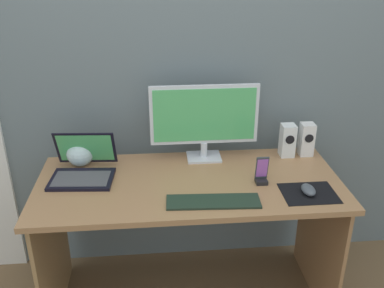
{
  "coord_description": "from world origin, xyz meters",
  "views": [
    {
      "loc": [
        -0.15,
        -1.84,
        1.79
      ],
      "look_at": [
        0.01,
        -0.02,
        0.95
      ],
      "focal_mm": 40.5,
      "sensor_mm": 36.0,
      "label": 1
    }
  ],
  "objects_px": {
    "fishbowl": "(80,153)",
    "laptop": "(83,168)",
    "speaker_right": "(307,139)",
    "monitor": "(204,119)",
    "mouse": "(308,190)",
    "speaker_near_monitor": "(287,140)",
    "keyboard_external": "(213,202)",
    "phone_in_dock": "(262,174)"
  },
  "relations": [
    {
      "from": "fishbowl",
      "to": "mouse",
      "type": "distance_m",
      "value": 1.16
    },
    {
      "from": "fishbowl",
      "to": "phone_in_dock",
      "type": "xyz_separation_m",
      "value": [
        0.89,
        -0.27,
        -0.02
      ]
    },
    {
      "from": "speaker_right",
      "to": "monitor",
      "type": "bearing_deg",
      "value": 179.28
    },
    {
      "from": "fishbowl",
      "to": "laptop",
      "type": "bearing_deg",
      "value": -76.47
    },
    {
      "from": "speaker_near_monitor",
      "to": "keyboard_external",
      "type": "relative_size",
      "value": 0.43
    },
    {
      "from": "keyboard_external",
      "to": "phone_in_dock",
      "type": "bearing_deg",
      "value": 34.53
    },
    {
      "from": "fishbowl",
      "to": "speaker_near_monitor",
      "type": "bearing_deg",
      "value": 0.57
    },
    {
      "from": "laptop",
      "to": "mouse",
      "type": "xyz_separation_m",
      "value": [
        1.06,
        -0.26,
        -0.02
      ]
    },
    {
      "from": "fishbowl",
      "to": "phone_in_dock",
      "type": "height_order",
      "value": "phone_in_dock"
    },
    {
      "from": "speaker_right",
      "to": "phone_in_dock",
      "type": "bearing_deg",
      "value": -137.8
    },
    {
      "from": "monitor",
      "to": "speaker_right",
      "type": "relative_size",
      "value": 3.1
    },
    {
      "from": "keyboard_external",
      "to": "fishbowl",
      "type": "bearing_deg",
      "value": 149.2
    },
    {
      "from": "fishbowl",
      "to": "keyboard_external",
      "type": "height_order",
      "value": "fishbowl"
    },
    {
      "from": "speaker_right",
      "to": "laptop",
      "type": "relative_size",
      "value": 0.57
    },
    {
      "from": "laptop",
      "to": "mouse",
      "type": "height_order",
      "value": "laptop"
    },
    {
      "from": "speaker_right",
      "to": "keyboard_external",
      "type": "distance_m",
      "value": 0.72
    },
    {
      "from": "speaker_near_monitor",
      "to": "keyboard_external",
      "type": "distance_m",
      "value": 0.64
    },
    {
      "from": "speaker_near_monitor",
      "to": "laptop",
      "type": "height_order",
      "value": "laptop"
    },
    {
      "from": "monitor",
      "to": "mouse",
      "type": "height_order",
      "value": "monitor"
    },
    {
      "from": "speaker_near_monitor",
      "to": "mouse",
      "type": "relative_size",
      "value": 1.79
    },
    {
      "from": "laptop",
      "to": "keyboard_external",
      "type": "relative_size",
      "value": 0.77
    },
    {
      "from": "mouse",
      "to": "laptop",
      "type": "bearing_deg",
      "value": 164.35
    },
    {
      "from": "keyboard_external",
      "to": "phone_in_dock",
      "type": "height_order",
      "value": "phone_in_dock"
    },
    {
      "from": "speaker_right",
      "to": "fishbowl",
      "type": "bearing_deg",
      "value": -179.48
    },
    {
      "from": "speaker_near_monitor",
      "to": "speaker_right",
      "type": "bearing_deg",
      "value": 0.01
    },
    {
      "from": "monitor",
      "to": "fishbowl",
      "type": "xyz_separation_m",
      "value": [
        -0.65,
        -0.02,
        -0.16
      ]
    },
    {
      "from": "phone_in_dock",
      "to": "keyboard_external",
      "type": "bearing_deg",
      "value": -148.46
    },
    {
      "from": "monitor",
      "to": "mouse",
      "type": "bearing_deg",
      "value": -43.17
    },
    {
      "from": "speaker_right",
      "to": "mouse",
      "type": "relative_size",
      "value": 1.82
    },
    {
      "from": "laptop",
      "to": "speaker_right",
      "type": "bearing_deg",
      "value": 6.82
    },
    {
      "from": "monitor",
      "to": "speaker_near_monitor",
      "type": "xyz_separation_m",
      "value": [
        0.45,
        -0.01,
        -0.14
      ]
    },
    {
      "from": "speaker_near_monitor",
      "to": "phone_in_dock",
      "type": "distance_m",
      "value": 0.35
    },
    {
      "from": "monitor",
      "to": "mouse",
      "type": "xyz_separation_m",
      "value": [
        0.44,
        -0.41,
        -0.21
      ]
    },
    {
      "from": "speaker_right",
      "to": "fishbowl",
      "type": "xyz_separation_m",
      "value": [
        -1.21,
        -0.01,
        -0.02
      ]
    },
    {
      "from": "fishbowl",
      "to": "keyboard_external",
      "type": "bearing_deg",
      "value": -33.79
    },
    {
      "from": "speaker_near_monitor",
      "to": "fishbowl",
      "type": "height_order",
      "value": "speaker_near_monitor"
    },
    {
      "from": "laptop",
      "to": "keyboard_external",
      "type": "xyz_separation_m",
      "value": [
        0.61,
        -0.3,
        -0.04
      ]
    },
    {
      "from": "monitor",
      "to": "laptop",
      "type": "height_order",
      "value": "monitor"
    },
    {
      "from": "laptop",
      "to": "mouse",
      "type": "bearing_deg",
      "value": -13.98
    },
    {
      "from": "monitor",
      "to": "speaker_near_monitor",
      "type": "distance_m",
      "value": 0.47
    },
    {
      "from": "laptop",
      "to": "mouse",
      "type": "relative_size",
      "value": 3.22
    },
    {
      "from": "speaker_right",
      "to": "mouse",
      "type": "height_order",
      "value": "speaker_right"
    }
  ]
}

